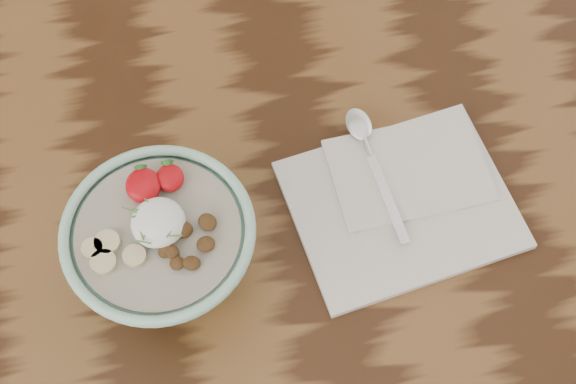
% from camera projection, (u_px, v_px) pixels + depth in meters
% --- Properties ---
extents(table, '(1.60, 0.90, 0.75)m').
position_uv_depth(table, '(153.00, 315.00, 0.98)').
color(table, '#341C0D').
rests_on(table, ground).
extents(breakfast_bowl, '(0.20, 0.20, 0.13)m').
position_uv_depth(breakfast_bowl, '(163.00, 247.00, 0.85)').
color(breakfast_bowl, '#9AD0B6').
rests_on(breakfast_bowl, table).
extents(napkin, '(0.28, 0.24, 0.02)m').
position_uv_depth(napkin, '(402.00, 197.00, 0.94)').
color(napkin, silver).
rests_on(napkin, table).
extents(spoon, '(0.04, 0.19, 0.01)m').
position_uv_depth(spoon, '(366.00, 142.00, 0.96)').
color(spoon, silver).
rests_on(spoon, napkin).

